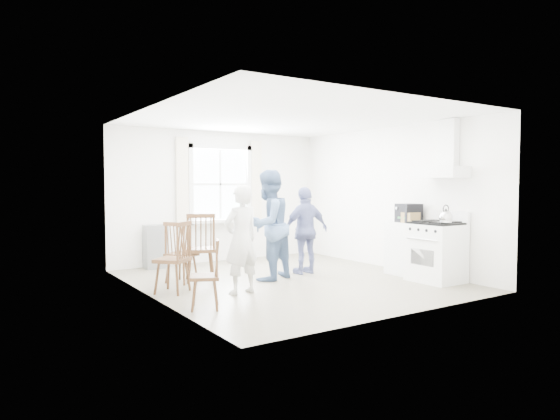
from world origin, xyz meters
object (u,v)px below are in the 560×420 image
object	(u,v)px
person_mid	(268,225)
person_right	(306,230)
stereo_stack	(409,213)
windsor_chair_c	(212,266)
windsor_chair_b	(201,240)
low_cabinet	(406,248)
person_left	(241,240)
windsor_chair_a	(179,249)
gas_stove	(436,251)

from	to	relation	value
person_mid	person_right	distance (m)	0.86
stereo_stack	windsor_chair_c	distance (m)	3.87
windsor_chair_b	person_right	distance (m)	1.87
low_cabinet	person_mid	distance (m)	2.44
low_cabinet	person_left	bearing A→B (deg)	175.74
windsor_chair_a	person_right	bearing A→B (deg)	6.27
windsor_chair_a	person_left	xyz separation A→B (m)	(0.72, -0.51, 0.14)
gas_stove	windsor_chair_b	size ratio (longest dim) A/B	1.01
stereo_stack	person_left	size ratio (longest dim) A/B	0.25
windsor_chair_a	person_right	distance (m)	2.43
windsor_chair_c	person_left	size ratio (longest dim) A/B	0.57
windsor_chair_a	person_mid	distance (m)	1.60
windsor_chair_a	person_left	distance (m)	0.89
windsor_chair_a	person_left	world-z (taller)	person_left
stereo_stack	windsor_chair_c	world-z (taller)	stereo_stack
stereo_stack	gas_stove	bearing A→B (deg)	-97.99
low_cabinet	person_right	size ratio (longest dim) A/B	0.60
gas_stove	windsor_chair_b	bearing A→B (deg)	147.88
windsor_chair_b	windsor_chair_c	bearing A→B (deg)	-109.27
person_right	windsor_chair_a	bearing A→B (deg)	8.10
gas_stove	windsor_chair_b	world-z (taller)	gas_stove
person_right	gas_stove	bearing A→B (deg)	129.57
windsor_chair_c	gas_stove	bearing A→B (deg)	-5.89
windsor_chair_c	windsor_chair_a	bearing A→B (deg)	90.60
person_right	windsor_chair_c	bearing A→B (deg)	30.68
low_cabinet	windsor_chair_c	size ratio (longest dim) A/B	1.03
windsor_chair_c	person_left	xyz separation A→B (m)	(0.71, 0.55, 0.24)
stereo_stack	person_right	size ratio (longest dim) A/B	0.26
stereo_stack	person_left	xyz separation A→B (m)	(-3.11, 0.26, -0.29)
person_right	person_mid	bearing A→B (deg)	10.26
stereo_stack	windsor_chair_b	world-z (taller)	stereo_stack
gas_stove	low_cabinet	bearing A→B (deg)	84.32
person_mid	person_right	bearing A→B (deg)	167.70
low_cabinet	person_right	world-z (taller)	person_right
windsor_chair_a	windsor_chair_c	distance (m)	1.06
windsor_chair_a	person_mid	bearing A→B (deg)	5.11
windsor_chair_a	gas_stove	bearing A→B (deg)	-21.11
stereo_stack	person_mid	distance (m)	2.44
windsor_chair_b	person_mid	distance (m)	1.10
person_mid	person_right	world-z (taller)	person_mid
windsor_chair_a	windsor_chair_b	world-z (taller)	windsor_chair_b
gas_stove	person_right	world-z (taller)	person_right
person_left	person_right	bearing A→B (deg)	-163.73
windsor_chair_b	gas_stove	bearing A→B (deg)	-32.12
windsor_chair_b	windsor_chair_c	world-z (taller)	windsor_chair_b
person_left	person_mid	world-z (taller)	person_mid
windsor_chair_b	person_left	distance (m)	1.07
low_cabinet	person_mid	size ratio (longest dim) A/B	0.51
gas_stove	stereo_stack	distance (m)	0.89
windsor_chair_b	person_left	world-z (taller)	person_left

